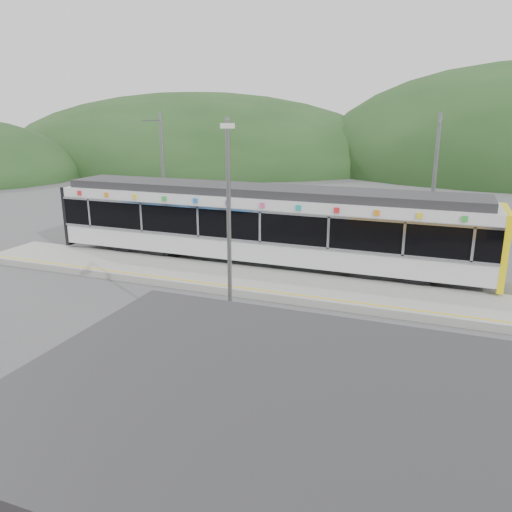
% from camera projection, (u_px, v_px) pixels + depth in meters
% --- Properties ---
extents(ground, '(120.00, 120.00, 0.00)m').
position_uv_depth(ground, '(212.00, 312.00, 18.14)').
color(ground, '#4C4C4F').
rests_on(ground, ground).
extents(hills, '(146.00, 149.00, 26.00)m').
position_uv_depth(hills, '(401.00, 287.00, 20.76)').
color(hills, '#1E3D19').
rests_on(hills, ground).
extents(platform, '(26.00, 3.20, 0.30)m').
position_uv_depth(platform, '(246.00, 280.00, 21.06)').
color(platform, '#9E9E99').
rests_on(platform, ground).
extents(yellow_line, '(26.00, 0.10, 0.01)m').
position_uv_depth(yellow_line, '(234.00, 287.00, 19.85)').
color(yellow_line, yellow).
rests_on(yellow_line, platform).
extents(train, '(20.44, 3.01, 3.74)m').
position_uv_depth(train, '(262.00, 223.00, 23.06)').
color(train, black).
rests_on(train, ground).
extents(catenary_mast_west, '(0.18, 1.80, 7.00)m').
position_uv_depth(catenary_mast_west, '(163.00, 176.00, 27.23)').
color(catenary_mast_west, slate).
rests_on(catenary_mast_west, ground).
extents(catenary_mast_east, '(0.18, 1.80, 7.00)m').
position_uv_depth(catenary_mast_east, '(433.00, 190.00, 22.42)').
color(catenary_mast_east, slate).
rests_on(catenary_mast_east, ground).
extents(station_shelter, '(9.20, 6.20, 3.00)m').
position_uv_depth(station_shelter, '(307.00, 481.00, 7.56)').
color(station_shelter, olive).
rests_on(station_shelter, ground).
extents(lamp_post, '(0.58, 1.24, 6.86)m').
position_uv_depth(lamp_post, '(227.00, 223.00, 13.49)').
color(lamp_post, slate).
rests_on(lamp_post, ground).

